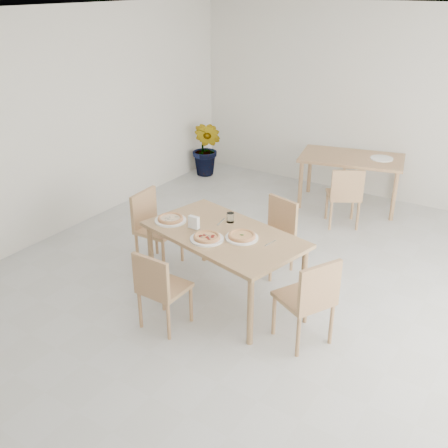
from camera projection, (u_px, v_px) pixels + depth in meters
The scene contains 21 objects.
main_table at pixel (224, 240), 5.28m from camera, with size 1.77×1.24×0.75m.
chair_south at pixel (159, 286), 4.87m from camera, with size 0.40×0.40×0.82m.
chair_north at pixel (276, 230), 5.92m from camera, with size 0.50×0.50×0.84m.
chair_west at pixel (153, 223), 6.03m from camera, with size 0.46×0.46×0.88m.
chair_east at pixel (310, 296), 4.64m from camera, with size 0.59×0.59×0.88m.
plate_margherita at pixel (242, 238), 5.14m from camera, with size 0.33×0.33×0.02m, color white.
plate_mushroom at pixel (171, 220), 5.50m from camera, with size 0.33×0.33×0.02m, color white.
plate_pepperoni at pixel (207, 239), 5.11m from camera, with size 0.33×0.33×0.02m, color white.
pizza_margherita at pixel (242, 236), 5.13m from camera, with size 0.28×0.28×0.03m.
pizza_mushroom at pixel (170, 218), 5.49m from camera, with size 0.33×0.33×0.03m.
pizza_pepperoni at pixel (207, 237), 5.10m from camera, with size 0.27×0.27×0.03m.
tumbler_a at pixel (230, 218), 5.47m from camera, with size 0.08×0.08×0.10m, color white.
tumbler_b at pixel (195, 224), 5.33m from camera, with size 0.07×0.07×0.09m, color white.
napkin_holder at pixel (194, 223), 5.31m from camera, with size 0.13×0.06×0.14m.
fork_a at pixel (221, 222), 5.48m from camera, with size 0.02×0.19×0.01m, color silver.
fork_b at pixel (270, 243), 5.04m from camera, with size 0.01×0.17×0.01m, color silver.
second_table at pixel (351, 163), 7.54m from camera, with size 1.60×1.14×0.75m.
chair_back_s at pixel (345, 193), 6.93m from camera, with size 0.57×0.57×0.85m.
chair_back_n at pixel (355, 159), 8.32m from camera, with size 0.53×0.53×0.80m.
plate_empty at pixel (382, 158), 7.40m from camera, with size 0.31×0.31×0.02m, color white.
potted_plant at pixel (207, 149), 8.80m from camera, with size 0.52×0.42×0.95m, color #376A1F.
Camera 1 is at (2.27, -4.13, 3.06)m, focal length 42.00 mm.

